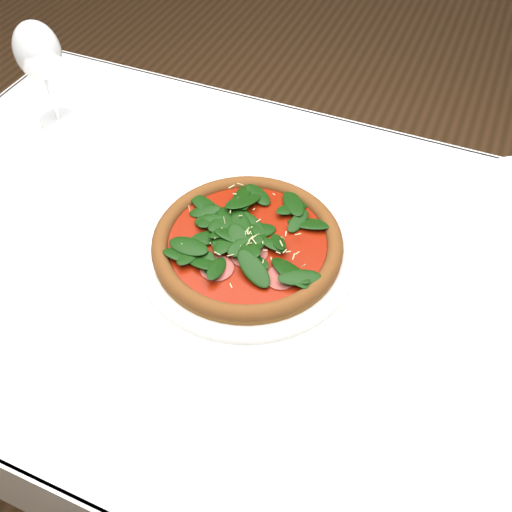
% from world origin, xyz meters
% --- Properties ---
extents(ground, '(6.00, 6.00, 0.00)m').
position_xyz_m(ground, '(0.00, 0.00, 0.00)').
color(ground, brown).
rests_on(ground, ground).
extents(dining_table, '(1.21, 0.81, 0.75)m').
position_xyz_m(dining_table, '(0.00, 0.00, 0.65)').
color(dining_table, white).
rests_on(dining_table, ground).
extents(plate, '(0.33, 0.33, 0.01)m').
position_xyz_m(plate, '(0.03, 0.01, 0.76)').
color(plate, silver).
rests_on(plate, dining_table).
extents(pizza, '(0.35, 0.35, 0.04)m').
position_xyz_m(pizza, '(0.03, 0.01, 0.78)').
color(pizza, '#926023').
rests_on(pizza, plate).
extents(wine_glass, '(0.08, 0.08, 0.20)m').
position_xyz_m(wine_glass, '(-0.44, 0.18, 0.89)').
color(wine_glass, white).
rests_on(wine_glass, dining_table).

